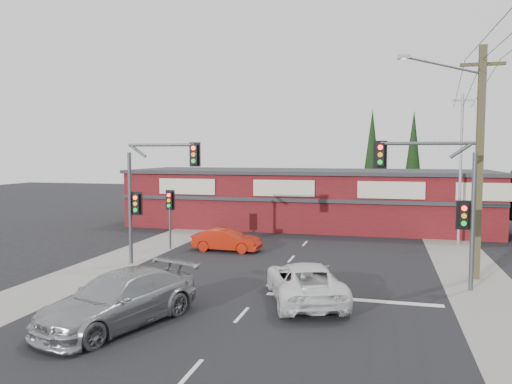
% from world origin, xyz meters
% --- Properties ---
extents(ground, '(120.00, 120.00, 0.00)m').
position_xyz_m(ground, '(0.00, 0.00, 0.00)').
color(ground, black).
rests_on(ground, ground).
extents(road_strip, '(14.00, 70.00, 0.01)m').
position_xyz_m(road_strip, '(0.00, 5.00, 0.01)').
color(road_strip, black).
rests_on(road_strip, ground).
extents(verge_left, '(3.00, 70.00, 0.02)m').
position_xyz_m(verge_left, '(-8.50, 5.00, 0.01)').
color(verge_left, gray).
rests_on(verge_left, ground).
extents(verge_right, '(3.00, 70.00, 0.02)m').
position_xyz_m(verge_right, '(8.50, 5.00, 0.01)').
color(verge_right, gray).
rests_on(verge_right, ground).
extents(stop_line, '(6.50, 0.35, 0.01)m').
position_xyz_m(stop_line, '(3.50, -1.50, 0.01)').
color(stop_line, silver).
rests_on(stop_line, ground).
extents(white_suv, '(3.98, 5.73, 1.45)m').
position_xyz_m(white_suv, '(1.81, -2.07, 0.73)').
color(white_suv, silver).
rests_on(white_suv, ground).
extents(silver_suv, '(4.07, 6.18, 1.67)m').
position_xyz_m(silver_suv, '(-3.51, -6.11, 0.83)').
color(silver_suv, '#949799').
rests_on(silver_suv, ground).
extents(red_sedan, '(3.89, 1.49, 1.26)m').
position_xyz_m(red_sedan, '(-3.89, 6.23, 0.63)').
color(red_sedan, '#B11D0A').
rests_on(red_sedan, ground).
extents(lane_dashes, '(0.12, 47.54, 0.01)m').
position_xyz_m(lane_dashes, '(0.00, 4.97, 0.01)').
color(lane_dashes, silver).
rests_on(lane_dashes, ground).
extents(shop_building, '(27.30, 8.40, 4.22)m').
position_xyz_m(shop_building, '(-0.99, 16.99, 2.13)').
color(shop_building, '#521014').
rests_on(shop_building, ground).
extents(conifer_near, '(1.80, 1.80, 9.25)m').
position_xyz_m(conifer_near, '(3.50, 24.00, 5.48)').
color(conifer_near, '#2D2116').
rests_on(conifer_near, ground).
extents(conifer_far, '(1.80, 1.80, 9.25)m').
position_xyz_m(conifer_far, '(7.00, 26.00, 5.48)').
color(conifer_far, '#2D2116').
rests_on(conifer_far, ground).
extents(traffic_mast_left, '(3.77, 0.27, 5.97)m').
position_xyz_m(traffic_mast_left, '(-6.43, 2.00, 3.93)').
color(traffic_mast_left, '#47494C').
rests_on(traffic_mast_left, ground).
extents(traffic_mast_right, '(3.96, 0.27, 5.97)m').
position_xyz_m(traffic_mast_right, '(6.86, 1.00, 3.95)').
color(traffic_mast_right, '#47494C').
rests_on(traffic_mast_right, ground).
extents(pedestal_signal, '(0.55, 0.27, 3.38)m').
position_xyz_m(pedestal_signal, '(-7.20, 6.01, 2.41)').
color(pedestal_signal, '#47494C').
rests_on(pedestal_signal, ground).
extents(utility_pole, '(4.38, 0.59, 10.00)m').
position_xyz_m(utility_pole, '(8.36, 2.99, 5.40)').
color(utility_pole, '#4C472A').
rests_on(utility_pole, ground).
extents(steel_pole, '(1.20, 0.16, 9.00)m').
position_xyz_m(steel_pole, '(9.00, 12.00, 4.70)').
color(steel_pole, gray).
rests_on(steel_pole, ground).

